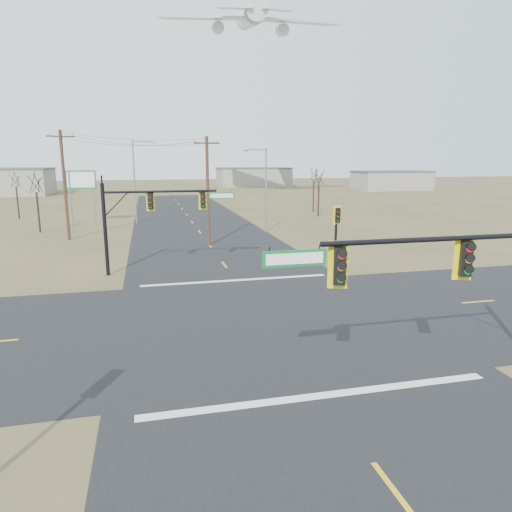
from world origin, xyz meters
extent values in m
plane|color=brown|center=(0.00, 0.00, 0.00)|extent=(320.00, 320.00, 0.00)
cube|color=black|center=(0.00, 0.00, 0.01)|extent=(160.00, 14.00, 0.02)
cube|color=black|center=(0.00, 0.00, 0.01)|extent=(14.00, 160.00, 0.02)
cube|color=silver|center=(0.00, -7.50, 0.03)|extent=(12.00, 0.40, 0.01)
cube|color=silver|center=(0.00, 7.50, 0.03)|extent=(12.00, 0.40, 0.01)
cylinder|color=black|center=(3.46, -9.01, 5.40)|extent=(8.56, 0.15, 0.15)
cube|color=#0D5E29|center=(-1.56, -9.01, 5.05)|extent=(1.80, 0.05, 0.45)
cylinder|color=black|center=(-8.10, 10.92, 3.07)|extent=(0.25, 0.25, 6.13)
cylinder|color=black|center=(-4.38, 10.92, 5.53)|extent=(7.44, 0.16, 0.16)
cube|color=#0D5E29|center=(-0.30, 10.92, 5.18)|extent=(1.80, 0.05, 0.45)
cylinder|color=black|center=(7.92, 10.14, 2.12)|extent=(0.18, 0.18, 4.24)
cylinder|color=#4D3021|center=(-0.07, 19.97, 4.80)|extent=(0.28, 0.28, 9.59)
cube|color=#4D3021|center=(-0.07, 19.97, 8.99)|extent=(2.33, 0.56, 0.12)
cylinder|color=#4D3021|center=(-12.83, 26.25, 5.16)|extent=(0.30, 0.30, 10.31)
cube|color=#4D3021|center=(-12.83, 26.25, 9.71)|extent=(2.45, 0.85, 0.12)
cylinder|color=gray|center=(-13.96, 36.53, 3.19)|extent=(0.17, 0.17, 6.38)
cylinder|color=gray|center=(-11.41, 36.53, 3.19)|extent=(0.17, 0.17, 6.38)
cube|color=#0D5E29|center=(-12.69, 36.53, 5.31)|extent=(3.40, 0.34, 2.13)
cylinder|color=gray|center=(6.85, 26.19, 4.40)|extent=(0.18, 0.18, 8.80)
cylinder|color=gray|center=(5.79, 26.19, 8.60)|extent=(2.11, 0.11, 0.11)
cube|color=gray|center=(4.73, 26.19, 8.50)|extent=(0.50, 0.26, 0.16)
cylinder|color=gray|center=(-6.65, 36.21, 4.94)|extent=(0.20, 0.20, 9.88)
cylinder|color=gray|center=(-5.46, 36.21, 9.68)|extent=(2.37, 0.12, 0.12)
cube|color=gray|center=(-4.28, 36.21, 9.58)|extent=(0.57, 0.31, 0.18)
cylinder|color=black|center=(-16.58, 31.85, 2.13)|extent=(0.21, 0.21, 4.27)
cylinder|color=black|center=(-21.73, 44.75, 2.09)|extent=(0.19, 0.19, 4.18)
cylinder|color=black|center=(17.31, 37.97, 2.09)|extent=(0.22, 0.22, 4.18)
cylinder|color=black|center=(18.69, 43.62, 2.31)|extent=(0.20, 0.20, 4.62)
cube|color=gray|center=(25.00, 110.00, 2.50)|extent=(20.00, 12.00, 5.00)
cube|color=gray|center=(55.00, 85.00, 2.25)|extent=(18.00, 10.00, 4.50)
cylinder|color=silver|center=(13.42, 62.51, 31.63)|extent=(4.01, 6.22, 13.21)
camera|label=1|loc=(-5.32, -20.32, 7.64)|focal=32.00mm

